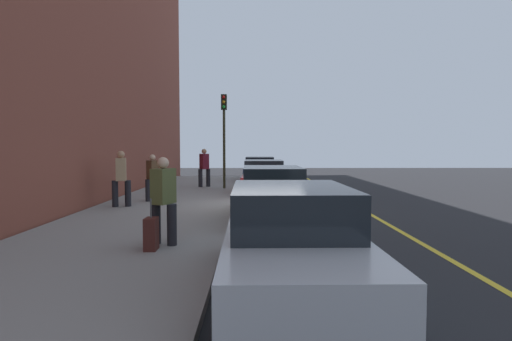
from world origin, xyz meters
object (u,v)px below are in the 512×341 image
(parked_car_green, at_px, (273,194))
(rolling_suitcase, at_px, (151,234))
(parked_car_red, at_px, (264,178))
(parked_car_silver, at_px, (292,242))
(pedestrian_brown_coat, at_px, (153,176))
(parked_car_navy, at_px, (260,170))
(pedestrian_burgundy_coat, at_px, (204,167))
(traffic_light_pole, at_px, (224,125))
(pedestrian_olive_coat, at_px, (163,198))
(pedestrian_tan_coat, at_px, (121,177))

(parked_car_green, xyz_separation_m, rolling_suitcase, (3.80, -2.44, -0.30))
(parked_car_red, height_order, rolling_suitcase, parked_car_red)
(parked_car_red, distance_m, parked_car_green, 6.24)
(parked_car_green, height_order, parked_car_silver, same)
(pedestrian_brown_coat, bearing_deg, parked_car_red, 126.43)
(parked_car_navy, distance_m, pedestrian_brown_coat, 10.24)
(parked_car_navy, xyz_separation_m, pedestrian_burgundy_coat, (4.12, -2.76, 0.38))
(parked_car_navy, bearing_deg, parked_car_green, 0.74)
(parked_car_navy, height_order, traffic_light_pole, traffic_light_pole)
(pedestrian_burgundy_coat, bearing_deg, parked_car_red, 50.61)
(parked_car_navy, bearing_deg, traffic_light_pole, -19.54)
(parked_car_navy, relative_size, rolling_suitcase, 4.78)
(parked_car_silver, bearing_deg, parked_car_red, -179.64)
(parked_car_green, bearing_deg, pedestrian_olive_coat, -34.36)
(parked_car_navy, xyz_separation_m, parked_car_red, (6.45, 0.08, -0.00))
(parked_car_red, height_order, parked_car_green, same)
(traffic_light_pole, relative_size, rolling_suitcase, 4.53)
(pedestrian_olive_coat, relative_size, pedestrian_brown_coat, 1.03)
(pedestrian_brown_coat, distance_m, rolling_suitcase, 7.28)
(pedestrian_olive_coat, xyz_separation_m, traffic_light_pole, (-11.16, 0.40, 2.03))
(rolling_suitcase, bearing_deg, pedestrian_tan_coat, -157.34)
(parked_car_navy, distance_m, rolling_suitcase, 16.65)
(parked_car_navy, relative_size, pedestrian_burgundy_coat, 2.49)
(parked_car_green, height_order, rolling_suitcase, parked_car_green)
(parked_car_green, relative_size, pedestrian_olive_coat, 2.68)
(pedestrian_brown_coat, relative_size, traffic_light_pole, 0.38)
(parked_car_navy, bearing_deg, parked_car_red, 0.68)
(parked_car_navy, xyz_separation_m, rolling_suitcase, (16.49, -2.27, -0.30))
(parked_car_green, relative_size, pedestrian_tan_coat, 2.55)
(pedestrian_olive_coat, bearing_deg, parked_car_navy, 172.43)
(pedestrian_tan_coat, xyz_separation_m, rolling_suitcase, (5.64, 2.35, -0.66))
(parked_car_red, xyz_separation_m, pedestrian_burgundy_coat, (-2.33, -2.84, 0.38))
(pedestrian_burgundy_coat, bearing_deg, rolling_suitcase, 2.25)
(parked_car_navy, relative_size, parked_car_red, 1.06)
(parked_car_green, distance_m, pedestrian_brown_coat, 5.26)
(parked_car_green, height_order, traffic_light_pole, traffic_light_pole)
(parked_car_red, distance_m, pedestrian_burgundy_coat, 3.69)
(traffic_light_pole, distance_m, rolling_suitcase, 11.91)
(parked_car_navy, bearing_deg, rolling_suitcase, -7.84)
(pedestrian_tan_coat, xyz_separation_m, pedestrian_brown_coat, (-1.42, 0.66, -0.07))
(pedestrian_tan_coat, xyz_separation_m, traffic_light_pole, (-5.96, 2.89, 1.99))
(pedestrian_burgundy_coat, bearing_deg, pedestrian_tan_coat, -15.51)
(parked_car_navy, xyz_separation_m, traffic_light_pole, (4.89, -1.73, 2.34))
(parked_car_navy, distance_m, parked_car_silver, 18.47)
(parked_car_green, bearing_deg, parked_car_navy, -179.26)
(pedestrian_tan_coat, bearing_deg, pedestrian_brown_coat, 154.98)
(pedestrian_olive_coat, xyz_separation_m, pedestrian_brown_coat, (-6.61, -1.83, -0.03))
(pedestrian_tan_coat, distance_m, rolling_suitcase, 6.15)
(pedestrian_tan_coat, bearing_deg, parked_car_navy, 156.91)
(pedestrian_brown_coat, bearing_deg, pedestrian_burgundy_coat, 167.20)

